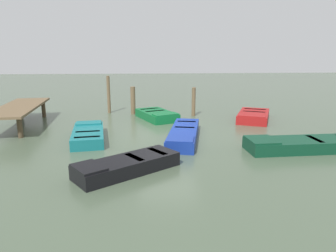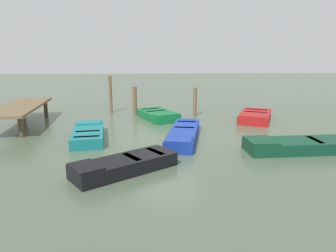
{
  "view_description": "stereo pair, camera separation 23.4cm",
  "coord_description": "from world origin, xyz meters",
  "px_view_note": "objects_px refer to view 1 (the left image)",
  "views": [
    {
      "loc": [
        -12.38,
        0.99,
        3.29
      ],
      "look_at": [
        0.0,
        0.0,
        0.35
      ],
      "focal_mm": 32.84,
      "sensor_mm": 36.0,
      "label": 1
    },
    {
      "loc": [
        -12.4,
        0.76,
        3.29
      ],
      "look_at": [
        0.0,
        0.0,
        0.35
      ],
      "focal_mm": 32.84,
      "sensor_mm": 36.0,
      "label": 2
    }
  ],
  "objects_px": {
    "rowboat_blue": "(184,134)",
    "rowboat_black": "(127,165)",
    "rowboat_red": "(253,116)",
    "mooring_piling_mid_left": "(133,100)",
    "mooring_piling_far_right": "(194,102)",
    "rowboat_dark_green": "(305,144)",
    "rowboat_green": "(157,115)",
    "rowboat_teal": "(88,134)",
    "dock_segment": "(19,109)",
    "mooring_piling_near_left": "(109,95)"
  },
  "relations": [
    {
      "from": "rowboat_blue",
      "to": "mooring_piling_mid_left",
      "type": "xyz_separation_m",
      "value": [
        5.35,
        2.14,
        0.54
      ]
    },
    {
      "from": "rowboat_black",
      "to": "mooring_piling_near_left",
      "type": "relative_size",
      "value": 1.48
    },
    {
      "from": "rowboat_teal",
      "to": "mooring_piling_far_right",
      "type": "xyz_separation_m",
      "value": [
        4.36,
        -4.85,
        0.55
      ]
    },
    {
      "from": "dock_segment",
      "to": "rowboat_dark_green",
      "type": "distance_m",
      "value": 12.15
    },
    {
      "from": "rowboat_black",
      "to": "mooring_piling_mid_left",
      "type": "bearing_deg",
      "value": -124.35
    },
    {
      "from": "mooring_piling_far_right",
      "to": "rowboat_blue",
      "type": "bearing_deg",
      "value": 166.27
    },
    {
      "from": "rowboat_red",
      "to": "dock_segment",
      "type": "bearing_deg",
      "value": -63.59
    },
    {
      "from": "mooring_piling_near_left",
      "to": "mooring_piling_far_right",
      "type": "bearing_deg",
      "value": -105.16
    },
    {
      "from": "dock_segment",
      "to": "rowboat_black",
      "type": "height_order",
      "value": "dock_segment"
    },
    {
      "from": "rowboat_teal",
      "to": "mooring_piling_near_left",
      "type": "height_order",
      "value": "mooring_piling_near_left"
    },
    {
      "from": "rowboat_blue",
      "to": "mooring_piling_far_right",
      "type": "xyz_separation_m",
      "value": [
        4.55,
        -1.11,
        0.55
      ]
    },
    {
      "from": "dock_segment",
      "to": "mooring_piling_mid_left",
      "type": "relative_size",
      "value": 3.56
    },
    {
      "from": "rowboat_red",
      "to": "mooring_piling_mid_left",
      "type": "xyz_separation_m",
      "value": [
        2.14,
        6.11,
        0.54
      ]
    },
    {
      "from": "rowboat_green",
      "to": "mooring_piling_near_left",
      "type": "distance_m",
      "value": 3.37
    },
    {
      "from": "mooring_piling_near_left",
      "to": "mooring_piling_far_right",
      "type": "height_order",
      "value": "mooring_piling_near_left"
    },
    {
      "from": "rowboat_green",
      "to": "rowboat_teal",
      "type": "bearing_deg",
      "value": -60.35
    },
    {
      "from": "rowboat_dark_green",
      "to": "mooring_piling_mid_left",
      "type": "relative_size",
      "value": 2.77
    },
    {
      "from": "rowboat_green",
      "to": "mooring_piling_near_left",
      "type": "xyz_separation_m",
      "value": [
        1.96,
        2.61,
        0.83
      ]
    },
    {
      "from": "rowboat_blue",
      "to": "rowboat_black",
      "type": "height_order",
      "value": "same"
    },
    {
      "from": "rowboat_black",
      "to": "mooring_piling_mid_left",
      "type": "height_order",
      "value": "mooring_piling_mid_left"
    },
    {
      "from": "rowboat_blue",
      "to": "mooring_piling_far_right",
      "type": "height_order",
      "value": "mooring_piling_far_right"
    },
    {
      "from": "rowboat_dark_green",
      "to": "rowboat_red",
      "type": "relative_size",
      "value": 1.34
    },
    {
      "from": "dock_segment",
      "to": "mooring_piling_mid_left",
      "type": "height_order",
      "value": "mooring_piling_mid_left"
    },
    {
      "from": "rowboat_teal",
      "to": "dock_segment",
      "type": "bearing_deg",
      "value": 45.83
    },
    {
      "from": "rowboat_red",
      "to": "rowboat_black",
      "type": "bearing_deg",
      "value": -18.55
    },
    {
      "from": "rowboat_blue",
      "to": "rowboat_black",
      "type": "bearing_deg",
      "value": -19.53
    },
    {
      "from": "rowboat_red",
      "to": "mooring_piling_far_right",
      "type": "xyz_separation_m",
      "value": [
        1.33,
        2.85,
        0.55
      ]
    },
    {
      "from": "rowboat_red",
      "to": "rowboat_green",
      "type": "bearing_deg",
      "value": -73.25
    },
    {
      "from": "dock_segment",
      "to": "rowboat_black",
      "type": "relative_size",
      "value": 1.75
    },
    {
      "from": "mooring_piling_far_right",
      "to": "rowboat_green",
      "type": "bearing_deg",
      "value": 109.35
    },
    {
      "from": "rowboat_blue",
      "to": "mooring_piling_near_left",
      "type": "distance_m",
      "value": 6.83
    },
    {
      "from": "rowboat_red",
      "to": "mooring_piling_far_right",
      "type": "height_order",
      "value": "mooring_piling_far_right"
    },
    {
      "from": "rowboat_teal",
      "to": "rowboat_red",
      "type": "height_order",
      "value": "same"
    },
    {
      "from": "rowboat_blue",
      "to": "mooring_piling_near_left",
      "type": "xyz_separation_m",
      "value": [
        5.8,
        3.51,
        0.83
      ]
    },
    {
      "from": "mooring_piling_near_left",
      "to": "mooring_piling_far_right",
      "type": "distance_m",
      "value": 4.79
    },
    {
      "from": "dock_segment",
      "to": "rowboat_black",
      "type": "xyz_separation_m",
      "value": [
        -6.08,
        -5.19,
        -0.62
      ]
    },
    {
      "from": "rowboat_teal",
      "to": "mooring_piling_mid_left",
      "type": "relative_size",
      "value": 2.03
    },
    {
      "from": "rowboat_blue",
      "to": "rowboat_dark_green",
      "type": "relative_size",
      "value": 0.98
    },
    {
      "from": "rowboat_blue",
      "to": "rowboat_teal",
      "type": "bearing_deg",
      "value": -80.65
    },
    {
      "from": "rowboat_green",
      "to": "rowboat_red",
      "type": "bearing_deg",
      "value": 60.16
    },
    {
      "from": "rowboat_red",
      "to": "mooring_piling_near_left",
      "type": "xyz_separation_m",
      "value": [
        2.58,
        7.47,
        0.83
      ]
    },
    {
      "from": "rowboat_green",
      "to": "mooring_piling_far_right",
      "type": "height_order",
      "value": "mooring_piling_far_right"
    },
    {
      "from": "rowboat_blue",
      "to": "mooring_piling_far_right",
      "type": "relative_size",
      "value": 2.68
    },
    {
      "from": "dock_segment",
      "to": "rowboat_green",
      "type": "xyz_separation_m",
      "value": [
        1.08,
        -6.35,
        -0.62
      ]
    },
    {
      "from": "dock_segment",
      "to": "rowboat_teal",
      "type": "height_order",
      "value": "dock_segment"
    },
    {
      "from": "rowboat_black",
      "to": "mooring_piling_far_right",
      "type": "bearing_deg",
      "value": -146.86
    },
    {
      "from": "rowboat_black",
      "to": "rowboat_green",
      "type": "bearing_deg",
      "value": -134.14
    },
    {
      "from": "rowboat_dark_green",
      "to": "rowboat_red",
      "type": "distance_m",
      "value": 4.97
    },
    {
      "from": "rowboat_black",
      "to": "mooring_piling_far_right",
      "type": "relative_size",
      "value": 2.01
    },
    {
      "from": "rowboat_dark_green",
      "to": "rowboat_teal",
      "type": "bearing_deg",
      "value": -16.12
    }
  ]
}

